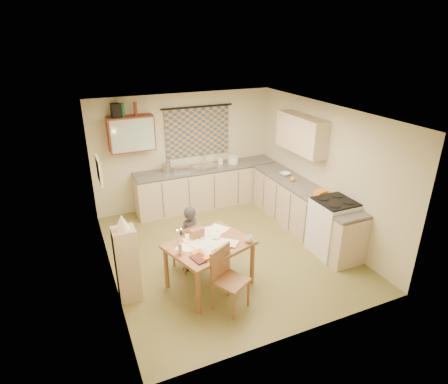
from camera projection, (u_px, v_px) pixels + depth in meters
name	position (u px, v px, depth m)	size (l,w,h in m)	color
floor	(226.00, 251.00, 6.82)	(4.00, 4.50, 0.02)	olive
ceiling	(227.00, 112.00, 5.82)	(4.00, 4.50, 0.02)	white
wall_back	(185.00, 151.00, 8.22)	(4.00, 0.02, 2.50)	beige
wall_front	(304.00, 254.00, 4.42)	(4.00, 0.02, 2.50)	beige
wall_left	(103.00, 207.00, 5.58)	(0.02, 4.50, 2.50)	beige
wall_right	(324.00, 171.00, 7.06)	(0.02, 4.50, 2.50)	beige
window_blind	(198.00, 132.00, 8.14)	(1.45, 0.03, 1.05)	navy
curtain_rod	(197.00, 107.00, 7.91)	(0.04, 0.04, 1.60)	black
wall_cabinet	(131.00, 134.00, 7.43)	(0.90, 0.34, 0.70)	#602516
wall_cabinet_glass	(133.00, 136.00, 7.29)	(0.84, 0.02, 0.64)	#99B2A5
upper_cabinet_right	(301.00, 134.00, 7.22)	(0.34, 1.30, 0.70)	tan
framed_print	(99.00, 170.00, 5.75)	(0.04, 0.50, 0.40)	#F0E0C9
print_canvas	(101.00, 170.00, 5.76)	(0.01, 0.42, 0.32)	beige
counter_back	(209.00, 186.00, 8.44)	(3.30, 0.62, 0.92)	tan
counter_right	(303.00, 209.00, 7.36)	(0.62, 2.95, 0.92)	tan
stove	(333.00, 227.00, 6.58)	(0.66, 0.66, 1.01)	white
sink	(207.00, 169.00, 8.25)	(0.55, 0.45, 0.10)	silver
tap	(204.00, 159.00, 8.34)	(0.03, 0.03, 0.28)	silver
dish_rack	(182.00, 169.00, 8.01)	(0.35, 0.30, 0.06)	silver
kettle	(166.00, 167.00, 7.85)	(0.18, 0.18, 0.24)	silver
mixing_bowl	(233.00, 160.00, 8.44)	(0.24, 0.24, 0.16)	white
soap_bottle	(220.00, 160.00, 8.36)	(0.10, 0.10, 0.21)	white
bowl	(285.00, 174.00, 7.76)	(0.25, 0.25, 0.05)	white
orange_bag	(321.00, 193.00, 6.74)	(0.22, 0.16, 0.12)	orange
fruit_orange	(293.00, 179.00, 7.42)	(0.10, 0.10, 0.10)	orange
speaker	(116.00, 110.00, 7.15)	(0.16, 0.20, 0.26)	black
bottle_green	(123.00, 110.00, 7.20)	(0.07, 0.07, 0.26)	#195926
bottle_brown	(135.00, 109.00, 7.29)	(0.07, 0.07, 0.26)	#602516
dining_table	(210.00, 264.00, 5.74)	(1.41, 1.23, 0.75)	brown
chair_far	(188.00, 254.00, 6.23)	(0.47, 0.47, 0.83)	brown
chair_near	(230.00, 290.00, 5.31)	(0.57, 0.57, 0.93)	brown
person	(189.00, 239.00, 6.08)	(0.49, 0.43, 1.13)	black
shelf_stand	(127.00, 264.00, 5.39)	(0.32, 0.30, 1.16)	tan
lampshade	(122.00, 222.00, 5.12)	(0.20, 0.20, 0.22)	#F0E0C9
letter_rack	(197.00, 234.00, 5.70)	(0.22, 0.10, 0.16)	brown
mug	(249.00, 239.00, 5.61)	(0.17, 0.17, 0.10)	white
magazine	(194.00, 261.00, 5.15)	(0.24, 0.28, 0.02)	maroon
book	(193.00, 255.00, 5.27)	(0.19, 0.25, 0.02)	orange
orange_box	(207.00, 258.00, 5.19)	(0.12, 0.08, 0.04)	orange
eyeglasses	(231.00, 246.00, 5.50)	(0.13, 0.04, 0.02)	black
candle_holder	(180.00, 249.00, 5.28)	(0.06, 0.06, 0.18)	silver
candle	(178.00, 237.00, 5.19)	(0.02, 0.02, 0.22)	white
candle_flame	(181.00, 229.00, 5.15)	(0.02, 0.02, 0.02)	#FFCC66
papers	(206.00, 241.00, 5.62)	(1.01, 1.00, 0.02)	white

